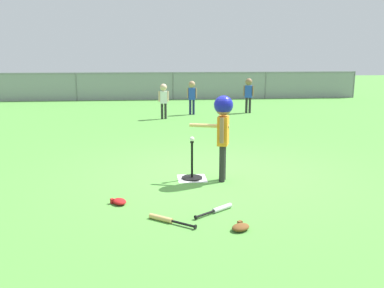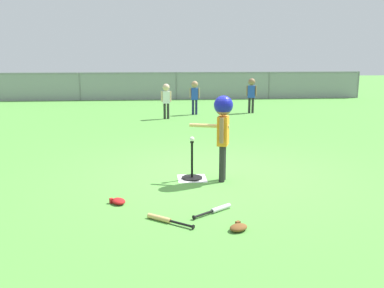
# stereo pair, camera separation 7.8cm
# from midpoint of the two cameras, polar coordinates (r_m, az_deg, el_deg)

# --- Properties ---
(ground_plane) EXTENTS (60.00, 60.00, 0.00)m
(ground_plane) POSITION_cam_midpoint_polar(r_m,az_deg,el_deg) (6.69, 2.62, -4.17)
(ground_plane) COLOR #51933D
(home_plate) EXTENTS (0.44, 0.44, 0.01)m
(home_plate) POSITION_cam_midpoint_polar(r_m,az_deg,el_deg) (6.46, -0.35, -4.74)
(home_plate) COLOR white
(home_plate) RESTS_ON ground_plane
(batting_tee) EXTENTS (0.32, 0.32, 0.59)m
(batting_tee) POSITION_cam_midpoint_polar(r_m,az_deg,el_deg) (6.43, -0.35, -4.02)
(batting_tee) COLOR black
(batting_tee) RESTS_ON ground_plane
(baseball_on_tee) EXTENTS (0.07, 0.07, 0.07)m
(baseball_on_tee) POSITION_cam_midpoint_polar(r_m,az_deg,el_deg) (6.30, -0.35, 0.68)
(baseball_on_tee) COLOR white
(baseball_on_tee) RESTS_ON batting_tee
(batter_child) EXTENTS (0.64, 0.36, 1.30)m
(batter_child) POSITION_cam_midpoint_polar(r_m,az_deg,el_deg) (6.17, 3.90, 3.23)
(batter_child) COLOR #262626
(batter_child) RESTS_ON ground_plane
(fielder_deep_center) EXTENTS (0.31, 0.21, 1.04)m
(fielder_deep_center) POSITION_cam_midpoint_polar(r_m,az_deg,el_deg) (12.34, -4.11, 6.54)
(fielder_deep_center) COLOR #262626
(fielder_deep_center) RESTS_ON ground_plane
(fielder_deep_left) EXTENTS (0.32, 0.22, 1.12)m
(fielder_deep_left) POSITION_cam_midpoint_polar(r_m,az_deg,el_deg) (13.71, 7.61, 7.26)
(fielder_deep_left) COLOR #262626
(fielder_deep_left) RESTS_ON ground_plane
(fielder_deep_right) EXTENTS (0.31, 0.21, 1.06)m
(fielder_deep_right) POSITION_cam_midpoint_polar(r_m,az_deg,el_deg) (13.21, -0.18, 7.01)
(fielder_deep_right) COLOR #191E4C
(fielder_deep_right) RESTS_ON ground_plane
(spare_bat_silver) EXTENTS (0.52, 0.40, 0.06)m
(spare_bat_silver) POSITION_cam_midpoint_polar(r_m,az_deg,el_deg) (5.15, 3.23, -8.95)
(spare_bat_silver) COLOR silver
(spare_bat_silver) RESTS_ON ground_plane
(spare_bat_wood) EXTENTS (0.53, 0.43, 0.06)m
(spare_bat_wood) POSITION_cam_midpoint_polar(r_m,az_deg,el_deg) (4.86, -4.10, -10.30)
(spare_bat_wood) COLOR #DBB266
(spare_bat_wood) RESTS_ON ground_plane
(glove_by_plate) EXTENTS (0.27, 0.26, 0.07)m
(glove_by_plate) POSITION_cam_midpoint_polar(r_m,az_deg,el_deg) (4.66, 6.21, -11.27)
(glove_by_plate) COLOR brown
(glove_by_plate) RESTS_ON ground_plane
(glove_near_bats) EXTENTS (0.25, 0.27, 0.07)m
(glove_near_bats) POSITION_cam_midpoint_polar(r_m,az_deg,el_deg) (5.48, -10.38, -7.77)
(glove_near_bats) COLOR #B21919
(glove_near_bats) RESTS_ON ground_plane
(outfield_fence) EXTENTS (16.06, 0.06, 1.15)m
(outfield_fence) POSITION_cam_midpoint_polar(r_m,az_deg,el_deg) (17.69, -2.76, 8.11)
(outfield_fence) COLOR slate
(outfield_fence) RESTS_ON ground_plane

